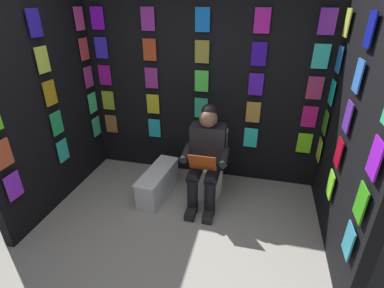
{
  "coord_description": "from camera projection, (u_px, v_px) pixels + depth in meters",
  "views": [
    {
      "loc": [
        -0.73,
        1.64,
        2.21
      ],
      "look_at": [
        -0.08,
        -1.02,
        0.85
      ],
      "focal_mm": 27.09,
      "sensor_mm": 36.0,
      "label": 1
    }
  ],
  "objects": [
    {
      "name": "ground_plane",
      "position": [
        156.0,
        278.0,
        2.57
      ],
      "size": [
        30.0,
        30.0,
        0.0
      ],
      "primitive_type": "plane",
      "color": "#9E998E"
    },
    {
      "name": "toilet",
      "position": [
        209.0,
        167.0,
        3.65
      ],
      "size": [
        0.41,
        0.56,
        0.77
      ],
      "rotation": [
        0.0,
        0.0,
        0.02
      ],
      "color": "white",
      "rests_on": "ground"
    },
    {
      "name": "display_wall_back",
      "position": [
        203.0,
        95.0,
        3.72
      ],
      "size": [
        3.11,
        0.14,
        2.23
      ],
      "color": "black",
      "rests_on": "ground"
    },
    {
      "name": "display_wall_right",
      "position": [
        48.0,
        110.0,
        3.21
      ],
      "size": [
        0.14,
        1.85,
        2.23
      ],
      "color": "black",
      "rests_on": "ground"
    },
    {
      "name": "person_reading",
      "position": [
        206.0,
        157.0,
        3.33
      ],
      "size": [
        0.53,
        0.69,
        1.19
      ],
      "rotation": [
        0.0,
        0.0,
        0.02
      ],
      "color": "black",
      "rests_on": "ground"
    },
    {
      "name": "comic_longbox_near",
      "position": [
        158.0,
        182.0,
        3.62
      ],
      "size": [
        0.33,
        0.8,
        0.34
      ],
      "rotation": [
        0.0,
        0.0,
        -0.1
      ],
      "color": "silver",
      "rests_on": "ground"
    },
    {
      "name": "display_wall_left",
      "position": [
        353.0,
        139.0,
        2.54
      ],
      "size": [
        0.14,
        1.85,
        2.23
      ],
      "color": "black",
      "rests_on": "ground"
    }
  ]
}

